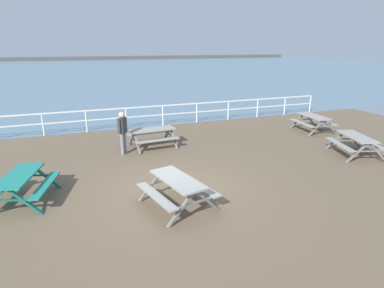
# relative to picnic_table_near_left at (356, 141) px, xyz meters

# --- Properties ---
(ground_plane) EXTENTS (30.00, 24.00, 0.20)m
(ground_plane) POSITION_rel_picnic_table_near_left_xyz_m (-7.46, -0.50, -0.68)
(ground_plane) COLOR brown
(sea_band) EXTENTS (142.00, 90.00, 0.01)m
(sea_band) POSITION_rel_picnic_table_near_left_xyz_m (-7.46, 52.25, -0.58)
(sea_band) COLOR slate
(sea_band) RESTS_ON ground
(distant_shoreline) EXTENTS (142.00, 6.00, 1.80)m
(distant_shoreline) POSITION_rel_picnic_table_near_left_xyz_m (-7.46, 95.25, -0.58)
(distant_shoreline) COLOR #4C4C47
(distant_shoreline) RESTS_ON ground
(seaward_railing) EXTENTS (23.07, 0.07, 1.08)m
(seaward_railing) POSITION_rel_picnic_table_near_left_xyz_m (-7.46, 7.25, 0.17)
(seaward_railing) COLOR white
(seaward_railing) RESTS_ON ground
(picnic_table_near_left) EXTENTS (1.96, 2.16, 0.80)m
(picnic_table_near_left) POSITION_rel_picnic_table_near_left_xyz_m (0.00, 0.00, 0.00)
(picnic_table_near_left) COLOR gray
(picnic_table_near_left) RESTS_ON ground
(picnic_table_near_right) EXTENTS (1.86, 2.08, 0.80)m
(picnic_table_near_right) POSITION_rel_picnic_table_near_left_xyz_m (-7.61, -1.42, 0.00)
(picnic_table_near_right) COLOR gray
(picnic_table_near_right) RESTS_ON ground
(picnic_table_mid_centre) EXTENTS (1.91, 1.66, 0.80)m
(picnic_table_mid_centre) POSITION_rel_picnic_table_near_left_xyz_m (-6.96, 3.79, 0.00)
(picnic_table_mid_centre) COLOR gray
(picnic_table_mid_centre) RESTS_ON ground
(picnic_table_far_left) EXTENTS (1.92, 2.13, 0.80)m
(picnic_table_far_left) POSITION_rel_picnic_table_near_left_xyz_m (-11.43, 0.32, 0.00)
(picnic_table_far_left) COLOR #1E7A70
(picnic_table_far_left) RESTS_ON ground
(picnic_table_far_right) EXTENTS (1.71, 1.95, 0.80)m
(picnic_table_far_right) POSITION_rel_picnic_table_near_left_xyz_m (1.01, 3.47, 0.00)
(picnic_table_far_right) COLOR gray
(picnic_table_far_right) RESTS_ON ground
(visitor) EXTENTS (0.38, 0.44, 1.66)m
(visitor) POSITION_rel_picnic_table_near_left_xyz_m (-8.24, 3.31, 0.36)
(visitor) COLOR slate
(visitor) RESTS_ON ground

